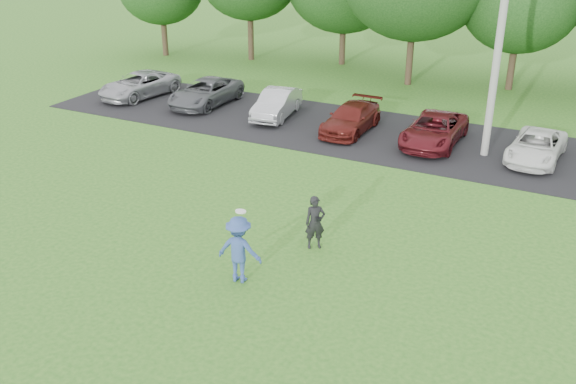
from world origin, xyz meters
The scene contains 6 objects.
ground centered at (0.00, 0.00, 0.00)m, with size 100.00×100.00×0.00m, color #29651D.
parking_lot centered at (0.00, 13.00, 0.01)m, with size 32.00×6.50×0.03m, color black.
utility_pole centered at (3.85, 12.59, 5.38)m, with size 0.28×0.28×10.77m, color #9C9C97.
frisbee_player centered at (0.10, 0.60, 0.90)m, with size 1.25×0.83×2.02m.
camera_bystander centered at (1.08, 3.04, 0.78)m, with size 0.67×0.63×1.55m.
parked_cars centered at (-1.27, 13.06, 0.61)m, with size 28.70×4.83×1.22m.
Camera 1 is at (7.60, -11.41, 8.82)m, focal length 40.00 mm.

